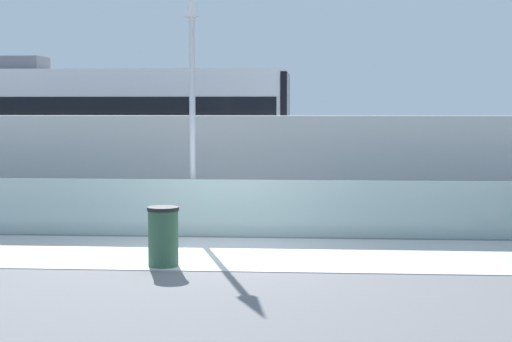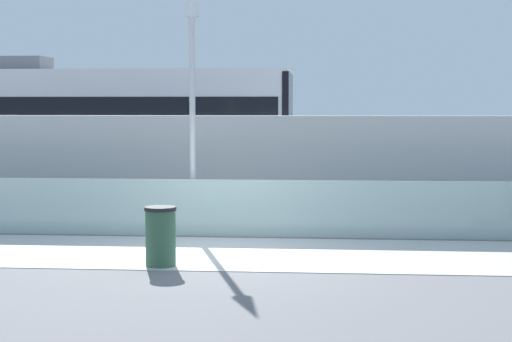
% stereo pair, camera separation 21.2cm
% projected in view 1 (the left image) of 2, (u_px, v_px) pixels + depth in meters
% --- Properties ---
extents(ground_plane, '(200.00, 200.00, 0.00)m').
position_uv_depth(ground_plane, '(219.00, 253.00, 14.38)').
color(ground_plane, slate).
extents(bike_path_deck, '(32.00, 3.20, 0.01)m').
position_uv_depth(bike_path_deck, '(219.00, 253.00, 14.38)').
color(bike_path_deck, beige).
rests_on(bike_path_deck, ground).
extents(glass_parapet, '(32.00, 0.05, 1.12)m').
position_uv_depth(glass_parapet, '(229.00, 208.00, 16.17)').
color(glass_parapet, '#ADC6C1').
rests_on(glass_parapet, ground).
extents(concrete_barrier_wall, '(32.00, 0.36, 2.34)m').
position_uv_depth(concrete_barrier_wall, '(238.00, 170.00, 17.91)').
color(concrete_barrier_wall, silver).
rests_on(concrete_barrier_wall, ground).
extents(tram_rail_near, '(32.00, 0.08, 0.01)m').
position_uv_depth(tram_rail_near, '(247.00, 209.00, 20.48)').
color(tram_rail_near, '#595654').
rests_on(tram_rail_near, ground).
extents(tram_rail_far, '(32.00, 0.08, 0.01)m').
position_uv_depth(tram_rail_far, '(251.00, 202.00, 21.90)').
color(tram_rail_far, '#595654').
rests_on(tram_rail_far, ground).
extents(tram, '(11.06, 2.54, 3.81)m').
position_uv_depth(tram, '(74.00, 131.00, 21.35)').
color(tram, silver).
rests_on(tram, ground).
extents(lamp_post_antenna, '(0.28, 0.28, 5.20)m').
position_uv_depth(lamp_post_antenna, '(192.00, 68.00, 16.30)').
color(lamp_post_antenna, gray).
rests_on(lamp_post_antenna, ground).
extents(trash_bin, '(0.51, 0.51, 0.96)m').
position_uv_depth(trash_bin, '(163.00, 237.00, 13.15)').
color(trash_bin, '#33593F').
rests_on(trash_bin, ground).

